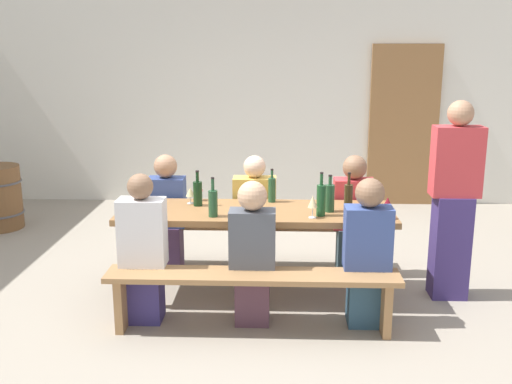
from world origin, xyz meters
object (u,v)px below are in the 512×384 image
(bench_far, at_px, (259,231))
(wine_glass_1, at_px, (388,203))
(bench_near, at_px, (253,285))
(seated_guest_near_0, at_px, (143,252))
(tasting_table, at_px, (256,219))
(wine_glass_3, at_px, (190,192))
(wine_bottle_0, at_px, (198,193))
(wine_bottle_1, at_px, (330,197))
(wine_glass_0, at_px, (313,202))
(standing_host, at_px, (453,204))
(seated_guest_far_0, at_px, (167,216))
(wine_glass_2, at_px, (199,187))
(seated_guest_near_2, at_px, (367,255))
(wine_bottle_5, at_px, (272,189))
(seated_guest_near_1, at_px, (252,255))
(seated_guest_far_1, at_px, (255,219))
(wine_bottle_3, at_px, (213,202))
(wooden_door, at_px, (404,126))
(seated_guest_far_2, at_px, (353,218))
(wine_bottle_4, at_px, (348,196))
(wine_bottle_2, at_px, (321,199))

(bench_far, distance_m, wine_glass_1, 1.44)
(bench_near, bearing_deg, seated_guest_near_0, 169.77)
(tasting_table, bearing_deg, wine_glass_3, 162.56)
(wine_bottle_0, bearing_deg, wine_bottle_1, -7.66)
(wine_glass_0, distance_m, standing_host, 1.20)
(bench_near, distance_m, wine_glass_3, 1.12)
(tasting_table, bearing_deg, seated_guest_far_0, 148.91)
(bench_far, distance_m, seated_guest_far_0, 0.87)
(wine_glass_2, bearing_deg, seated_guest_near_2, -30.38)
(wine_bottle_5, height_order, seated_guest_near_1, seated_guest_near_1)
(bench_far, xyz_separation_m, seated_guest_far_1, (-0.03, -0.15, 0.17))
(wine_glass_1, bearing_deg, tasting_table, 167.85)
(wine_bottle_0, bearing_deg, wine_bottle_3, -63.44)
(seated_guest_far_1, bearing_deg, bench_far, 168.07)
(wine_bottle_1, bearing_deg, wine_glass_3, 169.81)
(wine_glass_0, bearing_deg, seated_guest_far_1, 123.53)
(wine_bottle_3, xyz_separation_m, standing_host, (1.94, 0.26, -0.06))
(wooden_door, relative_size, seated_guest_far_1, 1.89)
(bench_near, height_order, wine_bottle_0, wine_bottle_0)
(seated_guest_far_1, bearing_deg, seated_guest_far_2, 90.00)
(seated_guest_far_0, bearing_deg, wine_glass_1, 68.75)
(wine_bottle_1, xyz_separation_m, seated_guest_near_2, (0.25, -0.47, -0.32))
(wine_glass_2, bearing_deg, tasting_table, -29.72)
(tasting_table, xyz_separation_m, seated_guest_far_0, (-0.83, 0.50, -0.13))
(bench_near, bearing_deg, wine_bottle_0, 122.76)
(tasting_table, bearing_deg, wine_bottle_0, 166.85)
(bench_far, height_order, seated_guest_near_0, seated_guest_near_0)
(tasting_table, xyz_separation_m, seated_guest_near_1, (-0.01, -0.50, -0.13))
(seated_guest_far_2, bearing_deg, seated_guest_far_1, -90.00)
(bench_far, bearing_deg, wine_bottle_4, -39.12)
(wine_bottle_0, bearing_deg, wine_glass_1, -12.47)
(wine_bottle_4, height_order, standing_host, standing_host)
(bench_far, height_order, wine_bottle_1, wine_bottle_1)
(wine_glass_3, bearing_deg, tasting_table, -17.44)
(wine_bottle_3, height_order, wine_glass_0, wine_bottle_3)
(wine_bottle_2, xyz_separation_m, seated_guest_far_1, (-0.55, 0.66, -0.36))
(seated_guest_near_2, height_order, seated_guest_far_0, seated_guest_near_2)
(wine_bottle_5, bearing_deg, wine_glass_3, -172.91)
(wine_glass_2, bearing_deg, standing_host, -6.49)
(standing_host, bearing_deg, bench_near, 23.48)
(tasting_table, bearing_deg, wooden_door, 59.93)
(wooden_door, distance_m, seated_guest_far_0, 3.77)
(bench_far, distance_m, seated_guest_far_2, 0.89)
(wine_bottle_1, xyz_separation_m, wine_glass_0, (-0.15, -0.19, 0.01))
(tasting_table, bearing_deg, seated_guest_near_2, -30.77)
(wine_glass_3, xyz_separation_m, seated_guest_near_0, (-0.26, -0.68, -0.30))
(tasting_table, xyz_separation_m, bench_far, (0.00, 0.65, -0.31))
(wine_glass_1, bearing_deg, seated_guest_far_0, 158.75)
(seated_guest_near_2, xyz_separation_m, seated_guest_far_1, (-0.88, 1.01, -0.02))
(wine_glass_1, bearing_deg, seated_guest_near_2, -123.25)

